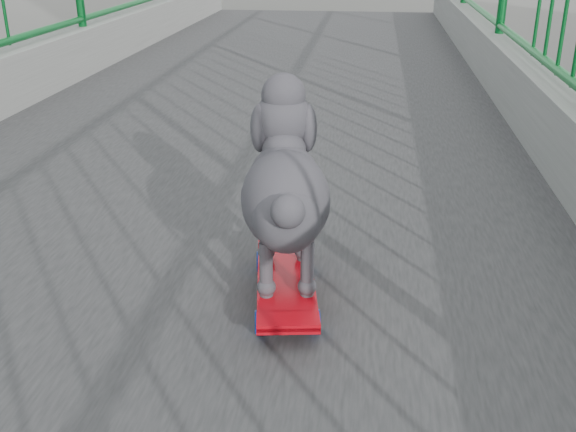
# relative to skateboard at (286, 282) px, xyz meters

# --- Properties ---
(skateboard) EXTENTS (0.22, 0.53, 0.07)m
(skateboard) POSITION_rel_skateboard_xyz_m (0.00, 0.00, 0.00)
(skateboard) COLOR red
(skateboard) RESTS_ON footbridge
(poodle) EXTENTS (0.28, 0.54, 0.45)m
(poodle) POSITION_rel_skateboard_xyz_m (-0.00, 0.03, 0.26)
(poodle) COLOR #333036
(poodle) RESTS_ON skateboard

